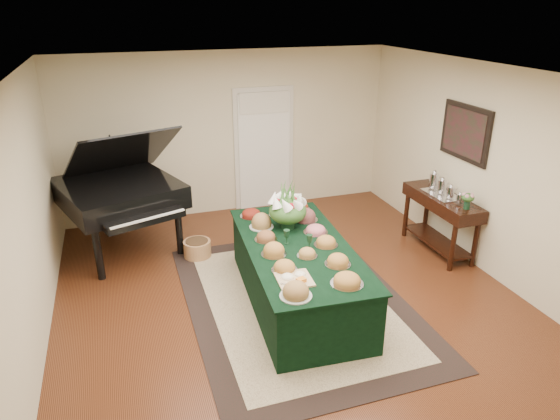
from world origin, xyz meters
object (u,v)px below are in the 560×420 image
object	(u,v)px
buffet_table	(297,274)
floral_centerpiece	(288,206)
mahogany_sideboard	(441,208)
grand_piano	(120,191)

from	to	relation	value
buffet_table	floral_centerpiece	size ratio (longest dim) A/B	5.28
floral_centerpiece	mahogany_sideboard	distance (m)	2.40
floral_centerpiece	grand_piano	distance (m)	2.52
mahogany_sideboard	grand_piano	bearing A→B (deg)	161.33
grand_piano	mahogany_sideboard	distance (m)	4.58
buffet_table	floral_centerpiece	xyz separation A→B (m)	(0.05, 0.51, 0.66)
floral_centerpiece	grand_piano	world-z (taller)	grand_piano
floral_centerpiece	mahogany_sideboard	bearing A→B (deg)	2.70
floral_centerpiece	grand_piano	bearing A→B (deg)	141.31
buffet_table	grand_piano	size ratio (longest dim) A/B	1.23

